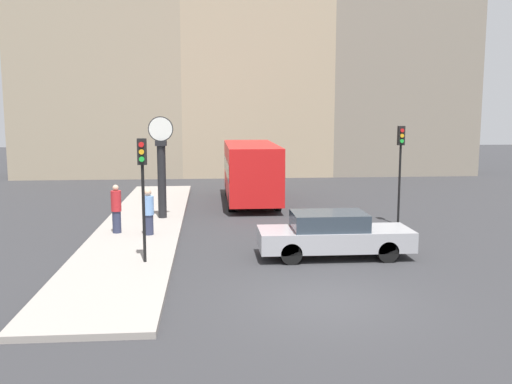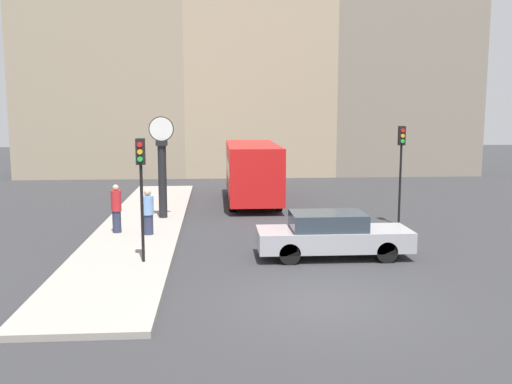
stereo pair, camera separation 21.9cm
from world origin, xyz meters
name	(u,v)px [view 1 (the left image)]	position (x,y,z in m)	size (l,w,h in m)	color
ground_plane	(326,301)	(0.00, 0.00, 0.00)	(120.00, 120.00, 0.00)	#2D2D30
sidewalk_corner	(142,226)	(-5.50, 9.25, 0.08)	(3.15, 22.49, 0.15)	gray
building_row	(242,57)	(-0.44, 27.70, 8.26)	(32.03, 5.00, 17.82)	gray
sedan_car	(333,235)	(1.07, 4.16, 0.72)	(4.80, 1.73, 1.43)	#9E9EA3
bus_distant	(251,170)	(-0.75, 14.94, 1.68)	(2.45, 7.62, 2.95)	red
traffic_light_near	(143,174)	(-4.74, 3.48, 2.77)	(0.26, 0.24, 3.65)	black
traffic_light_far	(400,155)	(4.80, 8.97, 2.84)	(0.26, 0.24, 3.99)	black
street_clock	(162,169)	(-4.78, 10.52, 2.20)	(1.03, 0.45, 4.20)	black
pedestrian_blue_stripe	(148,212)	(-5.01, 7.24, 0.98)	(0.41, 0.41, 1.67)	#2D334C
pedestrian_red_top	(116,209)	(-6.20, 7.65, 1.04)	(0.37, 0.37, 1.77)	#2D334C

